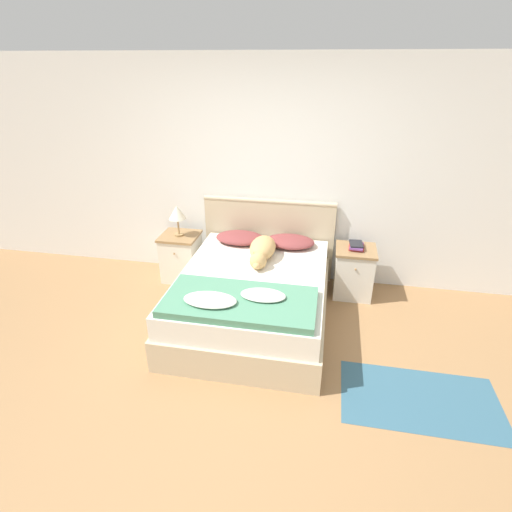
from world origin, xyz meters
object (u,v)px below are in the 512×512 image
bed (253,297)px  nightstand_left (181,257)px  dog (262,250)px  book_stack (356,246)px  pillow_left (240,238)px  nightstand_right (354,272)px  pillow_right (290,241)px  table_lamp (177,213)px

bed → nightstand_left: (-1.03, 0.72, 0.02)m
dog → book_stack: 1.07m
bed → pillow_left: 0.84m
nightstand_right → pillow_right: 0.80m
book_stack → table_lamp: size_ratio=0.62×
bed → book_stack: (1.03, 0.73, 0.34)m
bed → nightstand_right: 1.26m
pillow_left → dog: size_ratio=0.79×
dog → table_lamp: 1.15m
table_lamp → bed: bearing=-34.5°
pillow_left → dog: (0.33, -0.37, 0.04)m
pillow_right → dog: bearing=-124.4°
nightstand_right → bed: bearing=-145.2°
bed → nightstand_right: bearing=34.8°
nightstand_right → pillow_left: size_ratio=1.04×
bed → book_stack: 1.31m
book_stack → pillow_right: bearing=-178.9°
pillow_right → book_stack: (0.74, 0.01, 0.00)m
nightstand_right → pillow_right: size_ratio=1.04×
pillow_left → table_lamp: table_lamp is taller
pillow_left → book_stack: bearing=0.6°
book_stack → table_lamp: (-2.06, -0.02, 0.25)m
book_stack → nightstand_left: bearing=-179.6°
bed → nightstand_left: nightstand_left is taller
pillow_left → dog: bearing=-48.6°
nightstand_right → book_stack: size_ratio=2.52×
dog → book_stack: size_ratio=3.07×
table_lamp → pillow_right: bearing=0.3°
bed → nightstand_left: bearing=145.2°
book_stack → table_lamp: table_lamp is taller
pillow_left → pillow_right: same height
nightstand_right → dog: dog is taller
nightstand_left → bed: bearing=-34.8°
pillow_left → pillow_right: size_ratio=1.00×
pillow_right → dog: (-0.26, -0.37, 0.04)m
table_lamp → book_stack: bearing=0.6°
nightstand_left → book_stack: (2.06, 0.01, 0.32)m
nightstand_right → pillow_right: (-0.74, -0.00, 0.31)m
dog → book_stack: bearing=21.3°
nightstand_left → table_lamp: 0.57m
nightstand_left → nightstand_right: same height
nightstand_right → book_stack: book_stack is taller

